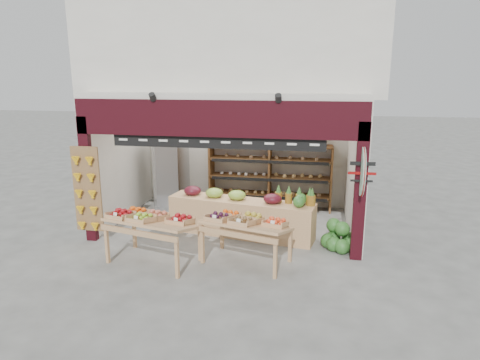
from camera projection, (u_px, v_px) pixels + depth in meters
name	position (u px, v px, depth m)	size (l,w,h in m)	color
ground	(228.00, 231.00, 9.75)	(60.00, 60.00, 0.00)	#61615C
shop_structure	(240.00, 55.00, 10.36)	(6.36, 5.12, 5.40)	silver
banana_board	(87.00, 191.00, 8.84)	(0.60, 0.15, 1.80)	brown
gift_sign	(362.00, 171.00, 7.76)	(0.04, 0.93, 0.92)	#AFDCC2
back_shelving	(270.00, 163.00, 11.18)	(3.22, 0.53, 1.97)	brown
refrigerator	(172.00, 174.00, 11.22)	(0.72, 0.72, 1.84)	#ACAEB3
cardboard_stack	(195.00, 211.00, 10.41)	(1.03, 0.83, 0.65)	beige
mid_counter	(241.00, 216.00, 9.40)	(3.29, 1.18, 1.03)	tan
display_table_left	(149.00, 220.00, 8.01)	(1.83, 1.29, 1.05)	tan
display_table_right	(244.00, 222.00, 7.97)	(1.76, 1.27, 1.01)	tan
watermelon_pile	(339.00, 239.00, 8.69)	(0.74, 0.76, 0.58)	#1F4F1A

